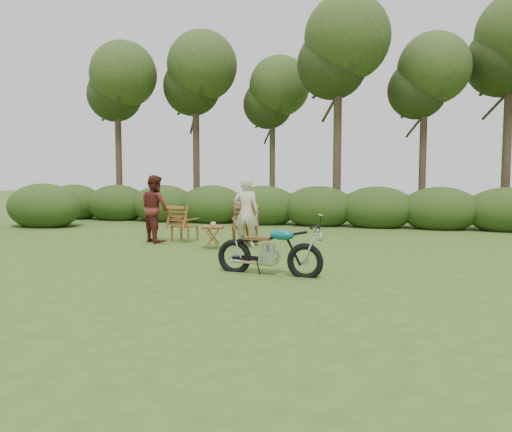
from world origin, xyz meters
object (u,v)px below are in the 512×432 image
(side_table, at_px, (213,237))
(adult_a, at_px, (246,247))
(lawn_chair_left, at_px, (185,241))
(cup, at_px, (213,224))
(lawn_chair_right, at_px, (245,244))
(adult_b, at_px, (156,242))
(motorcycle, at_px, (269,274))
(child, at_px, (245,243))

(side_table, xyz_separation_m, adult_a, (0.70, 0.47, -0.27))
(lawn_chair_left, bearing_deg, cup, 150.16)
(side_table, relative_size, adult_a, 0.32)
(lawn_chair_right, xyz_separation_m, cup, (-0.50, -0.93, 0.60))
(cup, relative_size, adult_b, 0.07)
(adult_b, bearing_deg, cup, -164.03)
(side_table, bearing_deg, adult_b, 159.16)
(motorcycle, height_order, child, child)
(adult_a, bearing_deg, side_table, 30.02)
(side_table, bearing_deg, cup, 85.63)
(motorcycle, distance_m, side_table, 3.35)
(side_table, bearing_deg, motorcycle, -51.29)
(adult_a, bearing_deg, adult_b, -9.49)
(lawn_chair_left, xyz_separation_m, side_table, (1.22, -1.07, 0.27))
(motorcycle, relative_size, side_table, 3.47)
(side_table, distance_m, adult_a, 0.88)
(lawn_chair_left, height_order, side_table, side_table)
(child, bearing_deg, lawn_chair_left, -21.32)
(side_table, distance_m, cup, 0.33)
(motorcycle, relative_size, lawn_chair_left, 1.96)
(motorcycle, height_order, side_table, side_table)
(motorcycle, bearing_deg, side_table, 134.43)
(child, bearing_deg, lawn_chair_right, 79.52)
(lawn_chair_right, xyz_separation_m, adult_a, (0.19, -0.50, 0.00))
(child, bearing_deg, adult_a, 83.96)
(motorcycle, bearing_deg, lawn_chair_left, 137.75)
(motorcycle, xyz_separation_m, cup, (-2.09, 2.65, 0.60))
(side_table, relative_size, child, 0.49)
(lawn_chair_right, bearing_deg, motorcycle, 91.82)
(adult_a, height_order, adult_b, adult_b)
(motorcycle, xyz_separation_m, adult_a, (-1.39, 3.08, 0.00))
(motorcycle, bearing_deg, cup, 133.94)
(lawn_chair_left, height_order, child, child)
(motorcycle, xyz_separation_m, side_table, (-2.09, 2.61, 0.27))
(adult_a, relative_size, adult_b, 0.97)
(lawn_chair_right, relative_size, cup, 8.18)
(motorcycle, bearing_deg, adult_a, 120.04)
(adult_b, xyz_separation_m, child, (2.35, 0.46, 0.00))
(child, bearing_deg, cup, 43.37)
(lawn_chair_left, xyz_separation_m, adult_a, (1.92, -0.60, 0.00))
(motorcycle, xyz_separation_m, lawn_chair_left, (-3.31, 3.67, 0.00))
(cup, bearing_deg, adult_a, 31.55)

